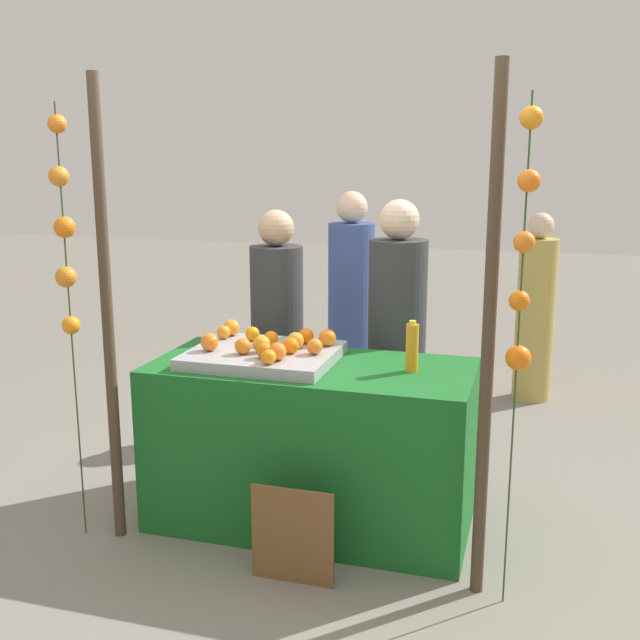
% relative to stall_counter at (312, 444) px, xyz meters
% --- Properties ---
extents(ground_plane, '(24.00, 24.00, 0.00)m').
position_rel_stall_counter_xyz_m(ground_plane, '(0.00, 0.00, -0.43)').
color(ground_plane, gray).
extents(stall_counter, '(1.63, 0.77, 0.86)m').
position_rel_stall_counter_xyz_m(stall_counter, '(0.00, 0.00, 0.00)').
color(stall_counter, '#196023').
rests_on(stall_counter, ground_plane).
extents(orange_tray, '(0.74, 0.63, 0.06)m').
position_rel_stall_counter_xyz_m(orange_tray, '(-0.26, -0.01, 0.46)').
color(orange_tray, '#9EA0A5').
rests_on(orange_tray, stall_counter).
extents(orange_0, '(0.08, 0.08, 0.08)m').
position_rel_stall_counter_xyz_m(orange_0, '(-0.38, 0.15, 0.53)').
color(orange_0, orange).
rests_on(orange_0, orange_tray).
extents(orange_1, '(0.07, 0.07, 0.07)m').
position_rel_stall_counter_xyz_m(orange_1, '(-0.55, 0.15, 0.53)').
color(orange_1, orange).
rests_on(orange_1, orange_tray).
extents(orange_2, '(0.09, 0.09, 0.09)m').
position_rel_stall_counter_xyz_m(orange_2, '(-0.54, 0.24, 0.53)').
color(orange_2, orange).
rests_on(orange_2, orange_tray).
extents(orange_3, '(0.07, 0.07, 0.07)m').
position_rel_stall_counter_xyz_m(orange_3, '(-0.14, -0.26, 0.53)').
color(orange_3, orange).
rests_on(orange_3, orange_tray).
extents(orange_4, '(0.09, 0.09, 0.09)m').
position_rel_stall_counter_xyz_m(orange_4, '(0.04, 0.16, 0.53)').
color(orange_4, orange).
rests_on(orange_4, orange_tray).
extents(orange_5, '(0.09, 0.09, 0.09)m').
position_rel_stall_counter_xyz_m(orange_5, '(-0.25, -0.06, 0.53)').
color(orange_5, orange).
rests_on(orange_5, orange_tray).
extents(orange_6, '(0.09, 0.09, 0.09)m').
position_rel_stall_counter_xyz_m(orange_6, '(-0.12, -0.18, 0.53)').
color(orange_6, orange).
rests_on(orange_6, orange_tray).
extents(orange_7, '(0.08, 0.08, 0.08)m').
position_rel_stall_counter_xyz_m(orange_7, '(-0.25, 0.09, 0.53)').
color(orange_7, orange).
rests_on(orange_7, orange_tray).
extents(orange_8, '(0.08, 0.08, 0.08)m').
position_rel_stall_counter_xyz_m(orange_8, '(-0.20, -0.16, 0.53)').
color(orange_8, orange).
rests_on(orange_8, orange_tray).
extents(orange_9, '(0.09, 0.09, 0.09)m').
position_rel_stall_counter_xyz_m(orange_9, '(-0.11, 0.06, 0.53)').
color(orange_9, orange).
rests_on(orange_9, orange_tray).
extents(orange_10, '(0.08, 0.08, 0.08)m').
position_rel_stall_counter_xyz_m(orange_10, '(-0.33, -0.12, 0.53)').
color(orange_10, orange).
rests_on(orange_10, orange_tray).
extents(orange_11, '(0.08, 0.08, 0.08)m').
position_rel_stall_counter_xyz_m(orange_11, '(0.02, -0.02, 0.53)').
color(orange_11, orange).
rests_on(orange_11, orange_tray).
extents(orange_12, '(0.08, 0.08, 0.08)m').
position_rel_stall_counter_xyz_m(orange_12, '(-0.10, -0.04, 0.53)').
color(orange_12, orange).
rests_on(orange_12, orange_tray).
extents(orange_13, '(0.08, 0.08, 0.08)m').
position_rel_stall_counter_xyz_m(orange_13, '(-0.09, 0.18, 0.53)').
color(orange_13, orange).
rests_on(orange_13, orange_tray).
extents(orange_14, '(0.09, 0.09, 0.09)m').
position_rel_stall_counter_xyz_m(orange_14, '(-0.51, -0.11, 0.54)').
color(orange_14, orange).
rests_on(orange_14, orange_tray).
extents(juice_bottle, '(0.06, 0.06, 0.26)m').
position_rel_stall_counter_xyz_m(juice_bottle, '(0.51, 0.02, 0.55)').
color(juice_bottle, orange).
rests_on(juice_bottle, stall_counter).
extents(chalkboard_sign, '(0.39, 0.03, 0.47)m').
position_rel_stall_counter_xyz_m(chalkboard_sign, '(0.09, -0.59, -0.21)').
color(chalkboard_sign, brown).
rests_on(chalkboard_sign, ground_plane).
extents(vendor_left, '(0.32, 0.32, 1.59)m').
position_rel_stall_counter_xyz_m(vendor_left, '(-0.42, 0.67, 0.31)').
color(vendor_left, '#333338').
rests_on(vendor_left, ground_plane).
extents(vendor_right, '(0.33, 0.33, 1.66)m').
position_rel_stall_counter_xyz_m(vendor_right, '(0.32, 0.63, 0.34)').
color(vendor_right, '#333338').
rests_on(vendor_right, ground_plane).
extents(crowd_person_0, '(0.33, 0.33, 1.65)m').
position_rel_stall_counter_xyz_m(crowd_person_0, '(-0.21, 1.65, 0.34)').
color(crowd_person_0, '#384C8C').
rests_on(crowd_person_0, ground_plane).
extents(crowd_person_1, '(0.30, 0.30, 1.47)m').
position_rel_stall_counter_xyz_m(crowd_person_1, '(1.07, 2.47, 0.26)').
color(crowd_person_1, tan).
rests_on(crowd_person_1, ground_plane).
extents(canopy_post_left, '(0.06, 0.06, 2.27)m').
position_rel_stall_counter_xyz_m(canopy_post_left, '(-0.90, -0.42, 0.71)').
color(canopy_post_left, '#473828').
rests_on(canopy_post_left, ground_plane).
extents(canopy_post_right, '(0.06, 0.06, 2.27)m').
position_rel_stall_counter_xyz_m(canopy_post_right, '(0.90, -0.42, 0.71)').
color(canopy_post_right, '#473828').
rests_on(canopy_post_right, ground_plane).
extents(garland_strand_left, '(0.11, 0.11, 2.14)m').
position_rel_stall_counter_xyz_m(garland_strand_left, '(-1.08, -0.47, 1.11)').
color(garland_strand_left, '#2D4C23').
rests_on(garland_strand_left, ground_plane).
extents(garland_strand_right, '(0.10, 0.11, 2.14)m').
position_rel_stall_counter_xyz_m(garland_strand_right, '(1.02, -0.48, 1.08)').
color(garland_strand_right, '#2D4C23').
rests_on(garland_strand_right, ground_plane).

